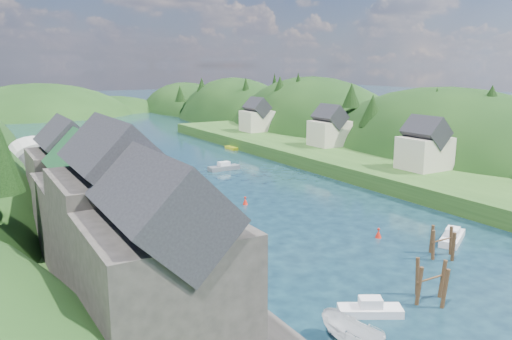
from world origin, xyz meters
TOP-DOWN VIEW (x-y plane):
  - ground at (0.00, 50.00)m, footprint 600.00×600.00m
  - hillside_right at (45.00, 75.00)m, footprint 36.00×245.56m
  - far_hills at (1.22, 174.01)m, footprint 103.00×68.00m
  - hill_trees at (-0.07, 64.81)m, footprint 91.32×145.77m
  - quay_left at (-24.00, 20.00)m, footprint 12.00×110.00m
  - terrace_left_grass at (-31.00, 20.00)m, footprint 12.00×110.00m
  - quayside_buildings at (-26.00, 6.39)m, footprint 8.00×35.84m
  - boat_sheds at (-26.00, 39.00)m, footprint 7.00×21.00m
  - terrace_right at (25.00, 40.00)m, footprint 16.00×120.00m
  - right_bank_cottages at (28.00, 48.33)m, footprint 9.00×59.24m
  - piling_cluster_near at (-4.18, -6.18)m, footprint 3.20×2.98m
  - piling_cluster_far at (4.28, -0.34)m, footprint 3.07×2.88m
  - channel_buoy_near at (2.96, 6.88)m, footprint 0.70×0.70m
  - channel_buoy_far at (-3.02, 25.74)m, footprint 0.70×0.70m
  - moored_boats at (-6.63, 25.56)m, footprint 35.31×92.93m

SIDE VIEW (x-z plane):
  - far_hills at x=1.22m, z-range -32.80..11.20m
  - hillside_right at x=45.00m, z-range -31.41..16.59m
  - ground at x=0.00m, z-range 0.00..0.00m
  - channel_buoy_near at x=2.96m, z-range -0.07..1.03m
  - channel_buoy_far at x=-3.02m, z-range -0.07..1.03m
  - moored_boats at x=-6.63m, z-range -0.52..1.56m
  - quay_left at x=-24.00m, z-range 0.00..2.00m
  - piling_cluster_far at x=4.28m, z-range -0.57..2.93m
  - terrace_right at x=25.00m, z-range 0.00..2.40m
  - terrace_left_grass at x=-31.00m, z-range 0.00..2.50m
  - piling_cluster_near at x=-4.18m, z-range -0.57..3.21m
  - boat_sheds at x=-26.00m, z-range 1.52..9.02m
  - right_bank_cottages at x=28.00m, z-range 1.64..10.05m
  - quayside_buildings at x=-26.00m, z-range 0.64..13.54m
  - hill_trees at x=-0.07m, z-range 5.02..17.28m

